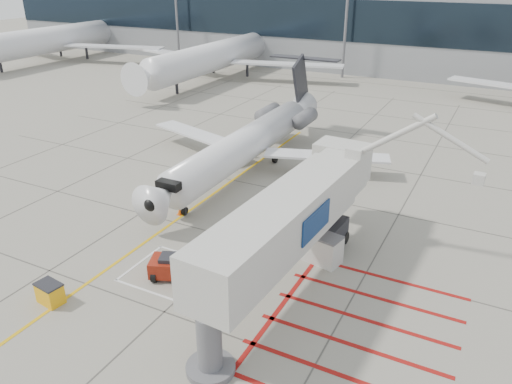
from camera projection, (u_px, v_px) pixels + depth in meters
The scene contains 13 objects.
ground_plane at pixel (207, 272), 28.07m from camera, with size 260.00×260.00×0.00m, color gray.
regional_jet at pixel (232, 135), 38.36m from camera, with size 23.09×29.11×7.63m, color silver, non-canonical shape.
jet_bridge at pixel (282, 233), 24.66m from camera, with size 8.70×18.36×7.35m, color beige, non-canonical shape.
pushback_tug at pixel (173, 266), 27.36m from camera, with size 2.41×1.50×1.40m, color maroon, non-canonical shape.
spill_bin at pixel (50, 293), 25.32m from camera, with size 1.31×0.88×1.14m, color #F3A90D, non-canonical shape.
baggage_cart at pixel (299, 218), 32.79m from camera, with size 1.87×1.18×1.18m, color #535257, non-canonical shape.
ground_power_unit at pixel (322, 248), 28.72m from camera, with size 2.20×1.28×1.74m, color silver, non-canonical shape.
cone_nose at pixel (180, 211), 34.35m from camera, with size 0.38×0.38×0.53m, color #F0580C.
cone_side at pixel (275, 230), 31.86m from camera, with size 0.41×0.41×0.56m, color orange.
terminal_building at pixel (501, 25), 77.52m from camera, with size 180.00×28.00×14.00m, color gray.
terminal_glass_band at pixel (497, 28), 65.75m from camera, with size 180.00×0.10×6.00m, color black.
bg_aircraft_a at pixel (59, 21), 87.21m from camera, with size 39.36×43.74×13.12m, color silver, non-canonical shape.
bg_aircraft_b at pixel (223, 36), 73.59m from camera, with size 36.31×40.34×12.10m, color silver, non-canonical shape.
Camera 1 is at (13.27, -19.74, 15.81)m, focal length 35.00 mm.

